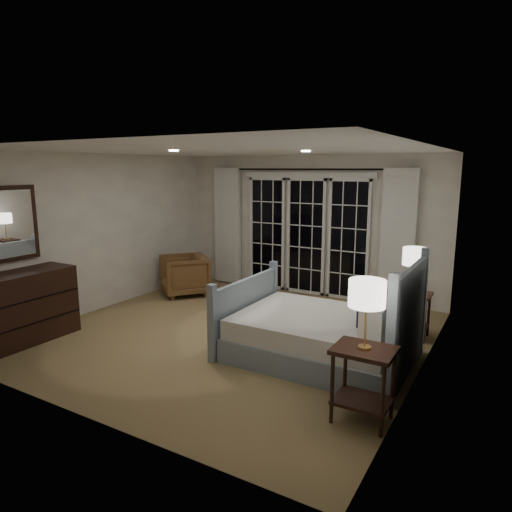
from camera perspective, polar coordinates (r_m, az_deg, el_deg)
The scene contains 20 objects.
floor at distance 6.46m, azimuth -3.02°, elevation -9.67°, with size 5.00×5.00×0.00m, color #92794E.
ceiling at distance 6.05m, azimuth -3.27°, elevation 13.08°, with size 5.00×5.00×0.00m, color white.
wall_left at distance 7.78m, azimuth -18.74°, elevation 2.82°, with size 0.02×5.00×2.50m, color white.
wall_right at distance 5.22m, azimuth 20.47°, elevation -1.07°, with size 0.02×5.00×2.50m, color white.
wall_back at distance 8.31m, azimuth 6.39°, elevation 3.82°, with size 5.00×0.02×2.50m, color white.
wall_front at distance 4.32m, azimuth -21.74°, elevation -3.57°, with size 5.00×0.02×2.50m, color white.
french_doors at distance 8.30m, azimuth 6.25°, elevation 2.69°, with size 2.50×0.04×2.20m.
curtain_rod at distance 8.16m, azimuth 6.25°, elevation 10.73°, with size 0.03×0.03×3.50m, color black.
curtain_left at distance 9.01m, azimuth -3.59°, elevation 3.78°, with size 0.55×0.10×2.25m, color white.
curtain_right at distance 7.70m, azimuth 17.31°, elevation 2.07°, with size 0.55×0.10×2.25m, color white.
downlight_a at distance 6.19m, azimuth 6.25°, elevation 12.90°, with size 0.12×0.12×0.01m, color white.
downlight_b at distance 6.09m, azimuth -10.24°, elevation 12.82°, with size 0.12×0.12×0.01m, color white.
bed at distance 5.62m, azimuth 8.53°, elevation -9.53°, with size 2.13×1.52×1.24m.
nightstand_left at distance 4.33m, azimuth 13.26°, elevation -14.04°, with size 0.54×0.43×0.70m.
nightstand_right at distance 6.56m, azimuth 18.86°, elevation -6.16°, with size 0.48×0.38×0.62m.
lamp_left at distance 4.08m, azimuth 13.72°, elevation -4.64°, with size 0.32×0.32×0.62m.
lamp_right at distance 6.39m, azimuth 19.25°, elevation -0.11°, with size 0.32×0.32×0.61m.
armchair at distance 8.38m, azimuth -8.95°, elevation -2.37°, with size 0.77×0.80×0.72m, color brown.
dresser at distance 6.78m, azimuth -27.15°, elevation -5.71°, with size 0.56×1.33×0.94m.
mirror at distance 6.77m, azimuth -29.03°, elevation 3.45°, with size 0.05×0.85×1.00m.
Camera 1 is at (3.33, -5.05, 2.27)m, focal length 32.00 mm.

